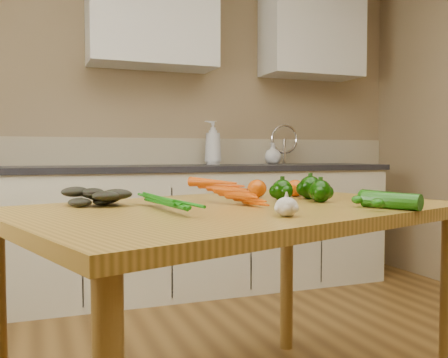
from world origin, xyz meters
name	(u,v)px	position (x,y,z in m)	size (l,w,h in m)	color
room	(333,72)	(0.00, 0.17, 1.25)	(4.04, 5.04, 2.64)	brown
counter_run	(200,226)	(0.21, 2.19, 0.46)	(2.84, 0.64, 1.14)	beige
upper_cabinets	(232,25)	(0.51, 2.32, 1.95)	(2.15, 0.35, 0.70)	silver
table	(236,231)	(-0.25, 0.38, 0.71)	(1.72, 1.38, 0.80)	#AF8432
soap_bottle_a	(213,143)	(0.35, 2.31, 1.06)	(0.13, 0.13, 0.33)	silver
soap_bottle_b	(272,154)	(0.84, 2.31, 0.98)	(0.07, 0.08, 0.16)	silver
soap_bottle_c	(273,154)	(0.84, 2.28, 0.98)	(0.13, 0.13, 0.17)	silver
carrot_bunch	(212,195)	(-0.33, 0.40, 0.84)	(0.28, 0.21, 0.08)	#CC4904
leafy_greens	(96,191)	(-0.71, 0.54, 0.86)	(0.21, 0.19, 0.11)	black
garlic_bulb	(287,207)	(-0.23, 0.06, 0.83)	(0.07, 0.07, 0.06)	beige
pepper_a	(282,190)	(-0.02, 0.49, 0.84)	(0.08, 0.08, 0.08)	#0B3202
pepper_b	(310,188)	(0.12, 0.51, 0.85)	(0.09, 0.09, 0.09)	#0B3202
pepper_c	(320,191)	(0.09, 0.39, 0.84)	(0.08, 0.08, 0.08)	#0B3202
tomato_a	(254,190)	(-0.05, 0.68, 0.83)	(0.06, 0.06, 0.06)	#811102
tomato_b	(257,188)	(-0.04, 0.66, 0.84)	(0.08, 0.08, 0.07)	#C24604
tomato_c	(295,188)	(0.12, 0.63, 0.84)	(0.08, 0.08, 0.07)	#C24604
zucchini_a	(384,198)	(0.23, 0.20, 0.83)	(0.05, 0.05, 0.22)	#0F4907
zucchini_b	(391,201)	(0.19, 0.11, 0.83)	(0.05, 0.05, 0.19)	#0F4907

